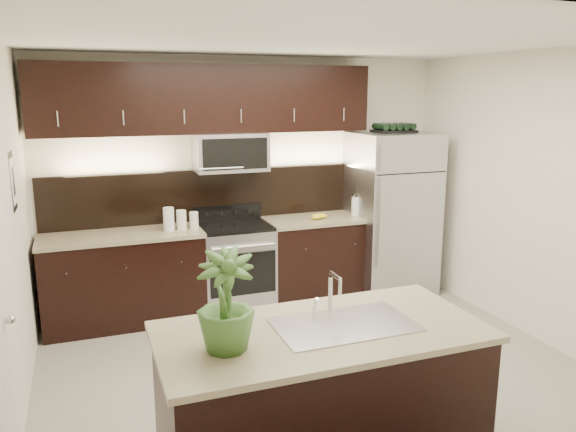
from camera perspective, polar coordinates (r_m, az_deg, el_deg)
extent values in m
plane|color=gray|center=(4.91, 3.02, -15.70)|extent=(4.50, 4.50, 0.00)
cube|color=silver|center=(6.29, -4.06, 3.59)|extent=(4.50, 0.02, 2.70)
cube|color=silver|center=(2.80, 19.93, -8.58)|extent=(4.50, 0.02, 2.70)
cube|color=silver|center=(4.12, -26.88, -2.51)|extent=(0.02, 4.00, 2.70)
cube|color=silver|center=(5.71, 24.43, 1.57)|extent=(0.02, 4.00, 2.70)
cube|color=white|center=(4.35, 3.45, 17.48)|extent=(4.50, 4.00, 0.02)
sphere|color=silver|center=(3.76, -26.37, -9.42)|extent=(0.06, 0.06, 0.06)
cube|color=black|center=(4.79, -26.14, 3.17)|extent=(0.01, 0.32, 0.46)
cube|color=white|center=(4.79, -26.11, 3.18)|extent=(0.00, 0.24, 0.36)
cube|color=black|center=(5.97, -16.29, -6.29)|extent=(1.57, 0.62, 0.90)
cube|color=black|center=(6.44, 2.94, -4.40)|extent=(1.16, 0.62, 0.90)
cube|color=#B2B2B7|center=(6.14, -5.36, -5.29)|extent=(0.76, 0.62, 0.90)
cube|color=black|center=(6.02, -5.45, -1.07)|extent=(0.76, 0.60, 0.03)
cube|color=#B5AC88|center=(5.84, -16.56, -1.91)|extent=(1.59, 0.65, 0.04)
cube|color=#B5AC88|center=(6.32, 2.99, -0.32)|extent=(1.18, 0.65, 0.04)
cube|color=black|center=(6.19, -8.05, 2.13)|extent=(3.49, 0.02, 0.56)
cube|color=#B2B2B7|center=(5.99, -5.88, 6.48)|extent=(0.76, 0.40, 0.40)
cube|color=black|center=(5.94, -8.04, 11.69)|extent=(3.49, 0.33, 0.70)
cube|color=black|center=(3.64, 3.32, -18.42)|extent=(1.90, 0.90, 0.90)
cube|color=#B5AC88|center=(3.43, 3.43, -11.66)|extent=(1.96, 0.96, 0.04)
cube|color=silver|center=(3.47, 5.74, -10.88)|extent=(0.84, 0.50, 0.01)
cylinder|color=silver|center=(3.61, 4.31, -8.00)|extent=(0.03, 0.03, 0.24)
cylinder|color=silver|center=(3.50, 4.83, -6.06)|extent=(0.02, 0.14, 0.02)
cylinder|color=silver|center=(3.45, 5.31, -7.19)|extent=(0.02, 0.02, 0.10)
cube|color=#B2B2B7|center=(6.67, 10.38, 0.30)|extent=(0.90, 0.81, 1.87)
cube|color=black|center=(6.54, 10.71, 8.46)|extent=(0.46, 0.29, 0.03)
cylinder|color=black|center=(6.45, 9.37, 8.93)|extent=(0.08, 0.26, 0.08)
cylinder|color=black|center=(6.49, 10.05, 8.93)|extent=(0.08, 0.26, 0.08)
cylinder|color=black|center=(6.54, 10.72, 8.93)|extent=(0.08, 0.26, 0.08)
cylinder|color=black|center=(6.58, 11.39, 8.92)|extent=(0.08, 0.26, 0.08)
cylinder|color=black|center=(6.63, 12.05, 8.92)|extent=(0.08, 0.26, 0.08)
imported|color=#355B24|center=(3.07, -6.37, -8.61)|extent=(0.38, 0.38, 0.56)
cylinder|color=silver|center=(5.80, -12.02, -0.32)|extent=(0.11, 0.11, 0.24)
cylinder|color=silver|center=(5.84, -10.77, -0.39)|extent=(0.10, 0.10, 0.20)
cylinder|color=silver|center=(5.88, -9.54, -0.41)|extent=(0.09, 0.09, 0.17)
cylinder|color=silver|center=(6.44, 6.94, 1.02)|extent=(0.11, 0.11, 0.22)
cylinder|color=silver|center=(6.42, 6.96, 2.07)|extent=(0.11, 0.11, 0.02)
cylinder|color=silver|center=(6.41, 6.98, 2.55)|extent=(0.01, 0.01, 0.09)
ellipsoid|color=yellow|center=(6.21, 2.67, -0.08)|extent=(0.23, 0.21, 0.06)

